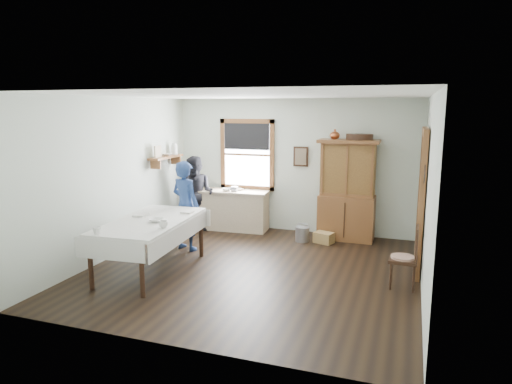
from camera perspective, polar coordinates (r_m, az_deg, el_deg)
room at (r=6.96m, az=-0.35°, el=0.84°), size 5.01×5.01×2.70m
window at (r=9.56m, az=-1.12°, el=5.20°), size 1.18×0.07×1.48m
doorway at (r=7.45m, az=20.07°, el=-0.63°), size 0.09×1.14×2.22m
wall_shelf at (r=9.31m, az=-11.08°, el=4.47°), size 0.24×1.00×0.44m
framed_picture at (r=9.23m, az=5.61°, el=4.43°), size 0.30×0.04×0.40m
rug_beater at (r=6.82m, az=20.38°, el=3.12°), size 0.01×0.27×0.27m
work_counter at (r=9.53m, az=-2.79°, el=-2.27°), size 1.48×0.63×0.83m
china_hutch at (r=8.88m, az=11.32°, el=0.21°), size 1.14×0.55×1.93m
dining_table at (r=7.28m, az=-12.97°, el=-6.57°), size 1.24×2.14×0.83m
spindle_chair at (r=6.81m, az=17.94°, el=-7.70°), size 0.43×0.43×0.90m
pail at (r=8.79m, az=5.80°, el=-5.26°), size 0.32×0.32×0.28m
wicker_basket at (r=8.74m, az=8.48°, el=-5.66°), size 0.41×0.34×0.20m
woman_blue at (r=8.21m, az=-8.79°, el=-2.11°), size 0.63×0.50×1.49m
figure_dark at (r=9.46m, az=-7.42°, el=-0.57°), size 0.70×0.55×1.43m
table_cup_a at (r=6.66m, az=-11.51°, el=-3.98°), size 0.13×0.13×0.10m
table_cup_b at (r=6.56m, az=-19.30°, el=-4.57°), size 0.13×0.13×0.10m
table_bowl at (r=7.02m, az=-12.38°, el=-3.43°), size 0.25×0.25×0.06m
counter_book at (r=9.51m, az=-2.97°, el=0.33°), size 0.29×0.30×0.02m
counter_bowl at (r=9.40m, az=-3.68°, el=0.30°), size 0.20×0.20×0.06m
shelf_bowl at (r=9.31m, az=-11.05°, el=4.63°), size 0.22×0.22×0.05m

